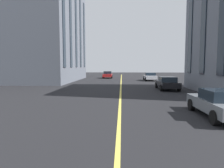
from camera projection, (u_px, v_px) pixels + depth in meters
name	position (u px, v px, depth m)	size (l,w,h in m)	color
lane_centre_line	(120.00, 95.00, 17.54)	(80.00, 0.16, 0.01)	#D8C64C
car_grey_trailing	(220.00, 103.00, 9.93)	(4.40, 1.95, 1.37)	slate
car_white_near	(150.00, 76.00, 34.56)	(4.40, 1.95, 1.37)	silver
car_black_far	(167.00, 83.00, 21.49)	(4.40, 1.95, 1.37)	black
car_red_parked_a	(108.00, 75.00, 41.52)	(3.90, 1.89, 1.40)	#B21E1E
building_left_near	(35.00, 32.00, 33.94)	(17.97, 13.74, 16.40)	#565B66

